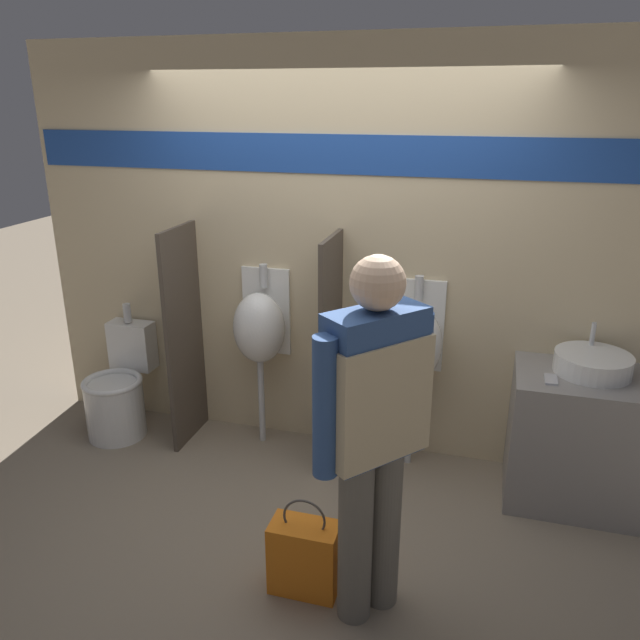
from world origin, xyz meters
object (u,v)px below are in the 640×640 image
at_px(toilet, 119,394).
at_px(person_in_vest, 373,420).
at_px(cell_phone, 551,379).
at_px(shopping_bag, 305,556).
at_px(urinal_far, 414,343).
at_px(sink_basin, 593,363).
at_px(urinal_near_counter, 260,328).

xyz_separation_m(toilet, person_in_vest, (2.09, -1.16, 0.71)).
distance_m(cell_phone, shopping_bag, 1.68).
bearing_deg(toilet, urinal_far, 4.85).
distance_m(urinal_far, toilet, 2.18).
relative_size(urinal_far, toilet, 1.38).
bearing_deg(urinal_far, person_in_vest, -90.04).
distance_m(urinal_far, person_in_vest, 1.35).
relative_size(sink_basin, person_in_vest, 0.25).
distance_m(urinal_near_counter, person_in_vest, 1.71).
height_order(cell_phone, urinal_far, urinal_far).
bearing_deg(cell_phone, person_in_vest, -126.94).
bearing_deg(urinal_far, sink_basin, -4.43).
relative_size(urinal_near_counter, toilet, 1.38).
bearing_deg(shopping_bag, toilet, 147.34).
distance_m(sink_basin, cell_phone, 0.30).
bearing_deg(sink_basin, urinal_far, 175.57).
distance_m(urinal_far, shopping_bag, 1.51).
bearing_deg(person_in_vest, urinal_far, 40.07).
relative_size(person_in_vest, shopping_bag, 3.33).
xyz_separation_m(urinal_near_counter, urinal_far, (1.05, 0.00, 0.00)).
relative_size(urinal_far, person_in_vest, 0.73).
relative_size(cell_phone, urinal_far, 0.11).
distance_m(urinal_near_counter, toilet, 1.20).
relative_size(cell_phone, urinal_near_counter, 0.11).
xyz_separation_m(sink_basin, cell_phone, (-0.23, -0.17, -0.05)).
distance_m(urinal_near_counter, urinal_far, 1.05).
height_order(urinal_far, toilet, urinal_far).
xyz_separation_m(urinal_far, toilet, (-2.10, -0.18, -0.56)).
bearing_deg(cell_phone, urinal_far, 162.55).
xyz_separation_m(urinal_near_counter, shopping_bag, (0.72, -1.31, -0.67)).
height_order(urinal_far, shopping_bag, urinal_far).
xyz_separation_m(cell_phone, toilet, (-2.91, 0.08, -0.53)).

